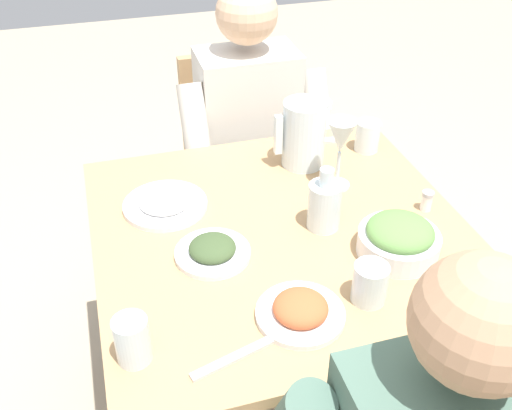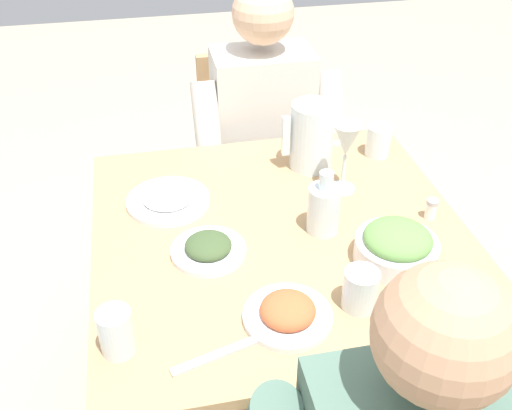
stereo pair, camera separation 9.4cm
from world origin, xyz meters
TOP-DOWN VIEW (x-y plane):
  - dining_table at (0.00, 0.00)m, footprint 0.91×0.91m
  - chair_near at (-0.09, -0.76)m, footprint 0.40×0.40m
  - diner_near at (-0.09, -0.55)m, footprint 0.48×0.53m
  - water_pitcher at (-0.15, -0.28)m, footprint 0.16×0.12m
  - salad_bowl at (-0.23, 0.15)m, footprint 0.19×0.19m
  - plate_rice_curry at (0.05, 0.28)m, footprint 0.18×0.18m
  - plate_dolmas at (0.18, 0.04)m, footprint 0.18×0.18m
  - plate_yoghurt at (0.26, -0.18)m, footprint 0.22×0.22m
  - water_glass_near_left at (0.39, 0.29)m, footprint 0.07×0.07m
  - water_glass_near_right at (-0.36, -0.30)m, footprint 0.07×0.07m
  - water_glass_center at (-0.10, 0.27)m, footprint 0.07×0.07m
  - wine_glass at (-0.20, -0.15)m, footprint 0.08×0.08m
  - oil_carafe at (-0.10, 0.01)m, footprint 0.08×0.08m
  - salt_shaker at (-0.38, 0.02)m, footprint 0.03×0.03m
  - fork_near at (-0.23, 0.38)m, footprint 0.17×0.04m
  - knife_near at (0.21, 0.35)m, footprint 0.18×0.07m
  - fork_far at (-0.22, -0.39)m, footprint 0.17×0.05m

SIDE VIEW (x-z plane):
  - chair_near at x=-0.09m, z-range 0.05..0.92m
  - dining_table at x=0.00m, z-range 0.25..0.98m
  - diner_near at x=-0.09m, z-range 0.05..1.21m
  - fork_near at x=-0.23m, z-range 0.74..0.75m
  - knife_near at x=0.21m, z-range 0.74..0.75m
  - fork_far at x=-0.22m, z-range 0.74..0.75m
  - plate_yoghurt at x=0.26m, z-range 0.73..0.77m
  - plate_dolmas at x=0.18m, z-range 0.73..0.77m
  - plate_rice_curry at x=0.05m, z-range 0.73..0.78m
  - salt_shaker at x=-0.38m, z-range 0.74..0.79m
  - salad_bowl at x=-0.23m, z-range 0.73..0.82m
  - water_glass_center at x=-0.10m, z-range 0.74..0.83m
  - water_glass_near_right at x=-0.36m, z-range 0.74..0.83m
  - water_glass_near_left at x=0.39m, z-range 0.74..0.84m
  - oil_carafe at x=-0.10m, z-range 0.71..0.88m
  - water_pitcher at x=-0.15m, z-range 0.74..0.93m
  - wine_glass at x=-0.20m, z-range 0.78..0.98m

